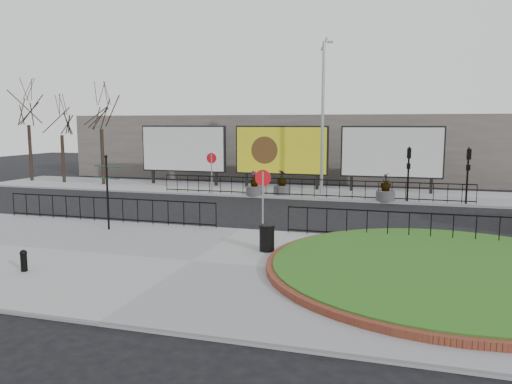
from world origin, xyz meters
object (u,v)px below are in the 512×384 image
at_px(billboard_mid, 281,151).
at_px(planter_b, 282,186).
at_px(litter_bin, 267,238).
at_px(fingerpost_sign, 107,185).
at_px(bollard, 24,259).
at_px(planter_c, 386,190).
at_px(lamp_post, 323,116).
at_px(planter_a, 254,187).

xyz_separation_m(billboard_mid, planter_b, (0.76, -2.88, -1.97)).
bearing_deg(billboard_mid, litter_bin, -78.04).
bearing_deg(fingerpost_sign, billboard_mid, 95.81).
xyz_separation_m(bollard, planter_c, (9.56, 16.79, 0.21)).
xyz_separation_m(fingerpost_sign, litter_bin, (7.04, -1.52, -1.37)).
relative_size(lamp_post, planter_b, 6.19).
relative_size(billboard_mid, litter_bin, 6.97).
xyz_separation_m(billboard_mid, bollard, (-2.73, -20.36, -2.13)).
distance_m(bollard, planter_c, 19.32).
bearing_deg(lamp_post, planter_a, -157.07).
distance_m(bollard, litter_bin, 7.46).
bearing_deg(lamp_post, bollard, -107.33).
height_order(billboard_mid, litter_bin, billboard_mid).
xyz_separation_m(lamp_post, planter_c, (3.83, -1.60, -4.15)).
bearing_deg(billboard_mid, bollard, -97.64).
xyz_separation_m(billboard_mid, planter_c, (6.83, -3.57, -1.92)).
height_order(lamp_post, planter_a, lamp_post).
relative_size(lamp_post, litter_bin, 10.38).
relative_size(bollard, planter_c, 0.41).
xyz_separation_m(lamp_post, planter_b, (-2.25, -0.91, -4.19)).
relative_size(planter_a, planter_b, 0.97).
relative_size(fingerpost_sign, bollard, 4.74).
bearing_deg(litter_bin, bollard, -145.51).
bearing_deg(planter_b, bollard, -101.30).
height_order(billboard_mid, bollard, billboard_mid).
bearing_deg(planter_b, planter_c, -6.51).
height_order(bollard, planter_c, planter_c).
distance_m(planter_a, planter_c, 7.61).
relative_size(billboard_mid, planter_c, 3.98).
distance_m(litter_bin, planter_c, 13.02).
bearing_deg(fingerpost_sign, planter_c, 66.30).
height_order(litter_bin, planter_b, planter_b).
bearing_deg(lamp_post, fingerpost_sign, -117.68).
bearing_deg(planter_a, bollard, -96.64).
bearing_deg(fingerpost_sign, planter_b, 89.25).
xyz_separation_m(lamp_post, bollard, (-5.74, -18.39, -4.36)).
bearing_deg(billboard_mid, lamp_post, -33.25).
height_order(fingerpost_sign, planter_a, fingerpost_sign).
distance_m(litter_bin, planter_a, 13.25).
distance_m(lamp_post, fingerpost_sign, 14.57).
xyz_separation_m(fingerpost_sign, planter_c, (10.46, 11.04, -1.26)).
distance_m(bollard, planter_a, 16.90).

